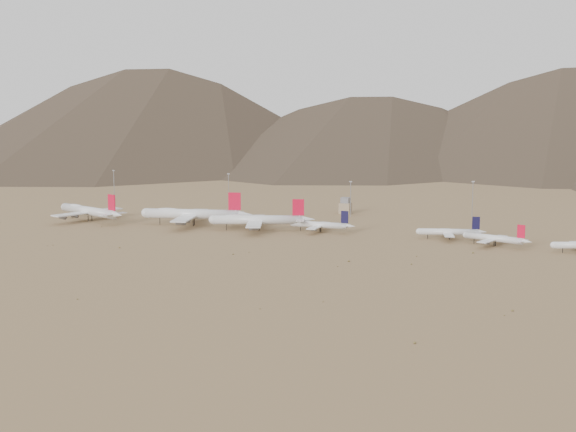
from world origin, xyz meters
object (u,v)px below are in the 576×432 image
at_px(narrowbody_a, 321,225).
at_px(control_tower, 345,206).
at_px(widebody_centre, 192,214).
at_px(widebody_west, 89,211).
at_px(widebody_east, 258,220).
at_px(narrowbody_b, 450,232).

bearing_deg(narrowbody_a, control_tower, 95.83).
bearing_deg(widebody_centre, widebody_west, 173.79).
bearing_deg(narrowbody_a, widebody_east, -168.85).
distance_m(narrowbody_b, control_tower, 120.09).
bearing_deg(widebody_east, narrowbody_b, -13.97).
relative_size(widebody_west, control_tower, 5.47).
height_order(widebody_east, narrowbody_a, widebody_east).
bearing_deg(widebody_east, widebody_west, 162.89).
height_order(widebody_centre, control_tower, widebody_centre).
xyz_separation_m(widebody_west, control_tower, (154.71, 96.79, -1.74)).
xyz_separation_m(narrowbody_a, control_tower, (-9.26, 83.17, 0.66)).
xyz_separation_m(widebody_east, control_tower, (30.58, 91.41, -1.67)).
xyz_separation_m(narrowbody_b, control_tower, (-89.94, 79.56, 0.80)).
relative_size(narrowbody_a, narrowbody_b, 1.06).
bearing_deg(widebody_centre, control_tower, 35.65).
distance_m(widebody_east, narrowbody_a, 40.75).
height_order(widebody_centre, narrowbody_b, widebody_centre).
distance_m(widebody_west, widebody_east, 124.25).
height_order(widebody_centre, narrowbody_a, widebody_centre).
bearing_deg(widebody_east, narrowbody_a, -7.90).
bearing_deg(narrowbody_a, widebody_west, -175.78).
bearing_deg(narrowbody_b, widebody_east, 170.01).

